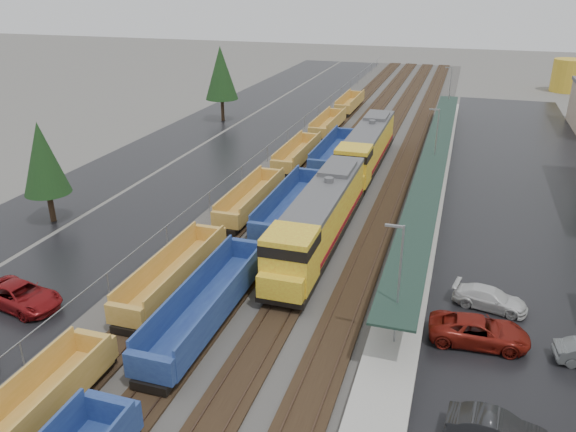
# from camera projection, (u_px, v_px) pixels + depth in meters

# --- Properties ---
(ballast_strip) EXTENTS (20.00, 160.00, 0.08)m
(ballast_strip) POSITION_uv_depth(u_px,v_px,m) (360.00, 151.00, 70.33)
(ballast_strip) COLOR #302D2B
(ballast_strip) RESTS_ON ground
(trackbed) EXTENTS (14.60, 160.00, 0.22)m
(trackbed) POSITION_uv_depth(u_px,v_px,m) (360.00, 150.00, 70.28)
(trackbed) COLOR black
(trackbed) RESTS_ON ground
(west_parking_lot) EXTENTS (10.00, 160.00, 0.02)m
(west_parking_lot) POSITION_uv_depth(u_px,v_px,m) (248.00, 141.00, 74.48)
(west_parking_lot) COLOR black
(west_parking_lot) RESTS_ON ground
(west_road) EXTENTS (9.00, 160.00, 0.02)m
(west_road) POSITION_uv_depth(u_px,v_px,m) (181.00, 136.00, 77.24)
(west_road) COLOR black
(west_road) RESTS_ON ground
(east_commuter_lot) EXTENTS (16.00, 100.00, 0.02)m
(east_commuter_lot) POSITION_uv_depth(u_px,v_px,m) (528.00, 194.00, 56.31)
(east_commuter_lot) COLOR black
(east_commuter_lot) RESTS_ON ground
(station_platform) EXTENTS (3.00, 80.00, 8.00)m
(station_platform) POSITION_uv_depth(u_px,v_px,m) (432.00, 178.00, 58.66)
(station_platform) COLOR #9E9B93
(station_platform) RESTS_ON ground
(chainlink_fence) EXTENTS (0.08, 160.04, 2.02)m
(chainlink_fence) POSITION_uv_depth(u_px,v_px,m) (284.00, 136.00, 70.97)
(chainlink_fence) COLOR gray
(chainlink_fence) RESTS_ON ground
(distant_hills) EXTENTS (301.00, 140.00, 25.20)m
(distant_hills) POSITION_uv_depth(u_px,v_px,m) (573.00, 42.00, 190.32)
(distant_hills) COLOR #525F4A
(distant_hills) RESTS_ON ground
(tree_west_near) EXTENTS (3.96, 3.96, 9.00)m
(tree_west_near) POSITION_uv_depth(u_px,v_px,m) (43.00, 158.00, 47.80)
(tree_west_near) COLOR #332316
(tree_west_near) RESTS_ON ground
(tree_west_far) EXTENTS (4.84, 4.84, 11.00)m
(tree_west_far) POSITION_uv_depth(u_px,v_px,m) (221.00, 73.00, 82.70)
(tree_west_far) COLOR #332316
(tree_west_far) RESTS_ON ground
(locomotive_lead) EXTENTS (3.31, 21.80, 4.93)m
(locomotive_lead) POSITION_uv_depth(u_px,v_px,m) (319.00, 219.00, 43.88)
(locomotive_lead) COLOR black
(locomotive_lead) RESTS_ON ground
(locomotive_trail) EXTENTS (3.31, 21.80, 4.93)m
(locomotive_trail) POSITION_uv_depth(u_px,v_px,m) (367.00, 148.00, 62.33)
(locomotive_trail) COLOR black
(locomotive_trail) RESTS_ON ground
(well_string_yellow) EXTENTS (2.51, 102.79, 2.23)m
(well_string_yellow) POSITION_uv_depth(u_px,v_px,m) (252.00, 199.00, 51.94)
(well_string_yellow) COLOR #B98C33
(well_string_yellow) RESTS_ON ground
(well_string_blue) EXTENTS (2.81, 84.61, 2.49)m
(well_string_blue) POSITION_uv_depth(u_px,v_px,m) (209.00, 304.00, 35.02)
(well_string_blue) COLOR navy
(well_string_blue) RESTS_ON ground
(storage_tank) EXTENTS (6.04, 6.04, 6.04)m
(storage_tank) POSITION_uv_depth(u_px,v_px,m) (568.00, 75.00, 106.27)
(storage_tank) COLOR gold
(storage_tank) RESTS_ON ground
(parked_car_west_c) EXTENTS (3.70, 6.23, 1.62)m
(parked_car_west_c) POSITION_uv_depth(u_px,v_px,m) (21.00, 296.00, 36.71)
(parked_car_west_c) COLOR maroon
(parked_car_west_c) RESTS_ON ground
(parked_car_east_a) EXTENTS (2.02, 4.71, 1.51)m
(parked_car_east_a) POSITION_uv_depth(u_px,v_px,m) (497.00, 430.00, 25.85)
(parked_car_east_a) COLOR black
(parked_car_east_a) RESTS_ON ground
(parked_car_east_b) EXTENTS (2.97, 5.93, 1.61)m
(parked_car_east_b) POSITION_uv_depth(u_px,v_px,m) (479.00, 331.00, 33.04)
(parked_car_east_b) COLOR maroon
(parked_car_east_b) RESTS_ON ground
(parked_car_east_c) EXTENTS (2.78, 5.01, 1.37)m
(parked_car_east_c) POSITION_uv_depth(u_px,v_px,m) (490.00, 299.00, 36.63)
(parked_car_east_c) COLOR silver
(parked_car_east_c) RESTS_ON ground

